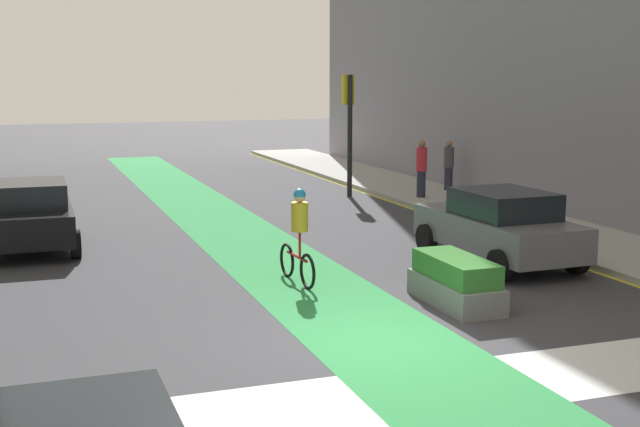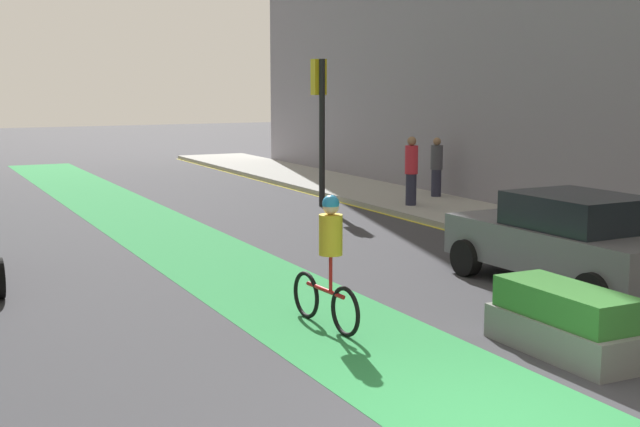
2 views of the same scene
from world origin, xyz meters
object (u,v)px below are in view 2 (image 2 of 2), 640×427
cyclist_in_lane (328,259)px  pedestrian_sidewalk_right_b (436,167)px  median_planter (565,322)px  traffic_signal_far_right (320,103)px  pedestrian_sidewalk_right_a (411,170)px  car_grey_right_far (569,240)px

cyclist_in_lane → pedestrian_sidewalk_right_b: bearing=49.4°
median_planter → traffic_signal_far_right: bearing=76.7°
traffic_signal_far_right → pedestrian_sidewalk_right_a: (1.72, -1.89, -1.71)m
pedestrian_sidewalk_right_b → traffic_signal_far_right: bearing=167.5°
car_grey_right_far → median_planter: (-2.44, -2.61, -0.40)m
cyclist_in_lane → car_grey_right_far: bearing=4.0°
cyclist_in_lane → pedestrian_sidewalk_right_a: size_ratio=1.03×
car_grey_right_far → pedestrian_sidewalk_right_b: pedestrian_sidewalk_right_b is taller
pedestrian_sidewalk_right_b → median_planter: bearing=-117.5°
pedestrian_sidewalk_right_a → pedestrian_sidewalk_right_b: (1.58, 1.16, -0.08)m
pedestrian_sidewalk_right_a → median_planter: (-4.76, -11.00, -0.67)m
car_grey_right_far → pedestrian_sidewalk_right_a: pedestrian_sidewalk_right_a is taller
pedestrian_sidewalk_right_b → car_grey_right_far: bearing=-112.2°
car_grey_right_far → cyclist_in_lane: 4.58m
cyclist_in_lane → traffic_signal_far_right: bearing=64.0°
traffic_signal_far_right → median_planter: 13.46m
traffic_signal_far_right → car_grey_right_far: size_ratio=0.93×
cyclist_in_lane → pedestrian_sidewalk_right_a: 11.10m
traffic_signal_far_right → pedestrian_sidewalk_right_b: 3.82m
median_planter → pedestrian_sidewalk_right_a: bearing=66.6°
car_grey_right_far → median_planter: 3.60m
traffic_signal_far_right → car_grey_right_far: traffic_signal_far_right is taller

